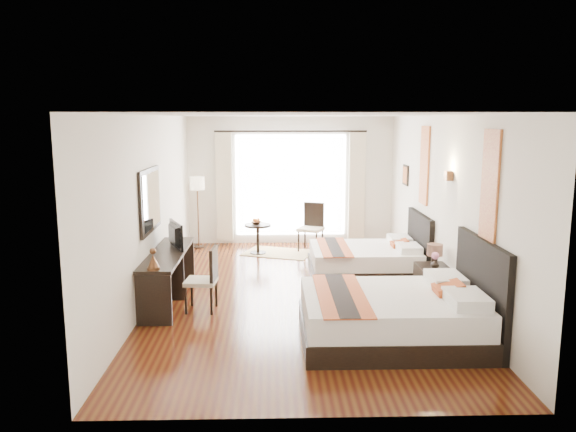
{
  "coord_description": "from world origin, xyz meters",
  "views": [
    {
      "loc": [
        -0.39,
        -8.56,
        2.74
      ],
      "look_at": [
        -0.15,
        0.17,
        1.23
      ],
      "focal_mm": 35.0,
      "sensor_mm": 36.0,
      "label": 1
    }
  ],
  "objects_px": {
    "vase": "(435,267)",
    "fruit_bowl": "(256,223)",
    "television": "(172,235)",
    "bed_far": "(369,259)",
    "bed_near": "(398,314)",
    "nightstand": "(433,284)",
    "window_chair": "(311,236)",
    "table_lamp": "(435,252)",
    "console_desk": "(168,276)",
    "floor_lamp": "(197,188)",
    "side_table": "(258,239)",
    "desk_chair": "(203,291)"
  },
  "relations": [
    {
      "from": "floor_lamp",
      "to": "fruit_bowl",
      "type": "bearing_deg",
      "value": -24.22
    },
    {
      "from": "bed_far",
      "to": "nightstand",
      "type": "xyz_separation_m",
      "value": [
        0.71,
        -1.48,
        -0.01
      ]
    },
    {
      "from": "television",
      "to": "fruit_bowl",
      "type": "relative_size",
      "value": 3.36
    },
    {
      "from": "table_lamp",
      "to": "fruit_bowl",
      "type": "relative_size",
      "value": 1.77
    },
    {
      "from": "bed_near",
      "to": "television",
      "type": "bearing_deg",
      "value": 148.49
    },
    {
      "from": "bed_far",
      "to": "desk_chair",
      "type": "height_order",
      "value": "bed_far"
    },
    {
      "from": "desk_chair",
      "to": "nightstand",
      "type": "bearing_deg",
      "value": -169.67
    },
    {
      "from": "television",
      "to": "fruit_bowl",
      "type": "bearing_deg",
      "value": -47.93
    },
    {
      "from": "side_table",
      "to": "fruit_bowl",
      "type": "distance_m",
      "value": 0.34
    },
    {
      "from": "nightstand",
      "to": "console_desk",
      "type": "distance_m",
      "value": 4.02
    },
    {
      "from": "nightstand",
      "to": "table_lamp",
      "type": "bearing_deg",
      "value": 68.23
    },
    {
      "from": "bed_near",
      "to": "side_table",
      "type": "xyz_separation_m",
      "value": [
        -1.87,
        4.62,
        -0.02
      ]
    },
    {
      "from": "bed_far",
      "to": "console_desk",
      "type": "xyz_separation_m",
      "value": [
        -3.31,
        -1.32,
        0.09
      ]
    },
    {
      "from": "television",
      "to": "side_table",
      "type": "bearing_deg",
      "value": -48.61
    },
    {
      "from": "side_table",
      "to": "table_lamp",
      "type": "bearing_deg",
      "value": -47.86
    },
    {
      "from": "bed_near",
      "to": "floor_lamp",
      "type": "xyz_separation_m",
      "value": [
        -3.17,
        5.21,
        0.96
      ]
    },
    {
      "from": "bed_near",
      "to": "desk_chair",
      "type": "relative_size",
      "value": 2.44
    },
    {
      "from": "nightstand",
      "to": "vase",
      "type": "bearing_deg",
      "value": -98.82
    },
    {
      "from": "floor_lamp",
      "to": "vase",
      "type": "bearing_deg",
      "value": -43.93
    },
    {
      "from": "console_desk",
      "to": "television",
      "type": "height_order",
      "value": "television"
    },
    {
      "from": "console_desk",
      "to": "desk_chair",
      "type": "xyz_separation_m",
      "value": [
        0.58,
        -0.47,
        -0.09
      ]
    },
    {
      "from": "nightstand",
      "to": "window_chair",
      "type": "relative_size",
      "value": 0.58
    },
    {
      "from": "nightstand",
      "to": "floor_lamp",
      "type": "distance_m",
      "value": 5.58
    },
    {
      "from": "floor_lamp",
      "to": "window_chair",
      "type": "height_order",
      "value": "floor_lamp"
    },
    {
      "from": "television",
      "to": "floor_lamp",
      "type": "bearing_deg",
      "value": -23.02
    },
    {
      "from": "bed_near",
      "to": "bed_far",
      "type": "xyz_separation_m",
      "value": [
        0.15,
        2.96,
        -0.04
      ]
    },
    {
      "from": "bed_far",
      "to": "side_table",
      "type": "height_order",
      "value": "bed_far"
    },
    {
      "from": "desk_chair",
      "to": "window_chair",
      "type": "xyz_separation_m",
      "value": [
        1.82,
        3.7,
        0.02
      ]
    },
    {
      "from": "console_desk",
      "to": "side_table",
      "type": "distance_m",
      "value": 3.25
    },
    {
      "from": "vase",
      "to": "fruit_bowl",
      "type": "xyz_separation_m",
      "value": [
        -2.74,
        3.29,
        0.08
      ]
    },
    {
      "from": "vase",
      "to": "console_desk",
      "type": "bearing_deg",
      "value": 175.8
    },
    {
      "from": "desk_chair",
      "to": "fruit_bowl",
      "type": "relative_size",
      "value": 4.41
    },
    {
      "from": "nightstand",
      "to": "desk_chair",
      "type": "xyz_separation_m",
      "value": [
        -3.44,
        -0.31,
        0.01
      ]
    },
    {
      "from": "bed_near",
      "to": "television",
      "type": "distance_m",
      "value": 3.74
    },
    {
      "from": "bed_far",
      "to": "console_desk",
      "type": "relative_size",
      "value": 0.9
    },
    {
      "from": "vase",
      "to": "console_desk",
      "type": "relative_size",
      "value": 0.06
    },
    {
      "from": "desk_chair",
      "to": "side_table",
      "type": "xyz_separation_m",
      "value": [
        0.71,
        3.45,
        0.02
      ]
    },
    {
      "from": "desk_chair",
      "to": "bed_near",
      "type": "bearing_deg",
      "value": 160.84
    },
    {
      "from": "nightstand",
      "to": "console_desk",
      "type": "height_order",
      "value": "console_desk"
    },
    {
      "from": "vase",
      "to": "window_chair",
      "type": "xyz_separation_m",
      "value": [
        -1.6,
        3.52,
        -0.26
      ]
    },
    {
      "from": "fruit_bowl",
      "to": "television",
      "type": "bearing_deg",
      "value": -114.48
    },
    {
      "from": "desk_chair",
      "to": "window_chair",
      "type": "distance_m",
      "value": 4.12
    },
    {
      "from": "vase",
      "to": "fruit_bowl",
      "type": "distance_m",
      "value": 4.29
    },
    {
      "from": "television",
      "to": "bed_far",
      "type": "bearing_deg",
      "value": -96.0
    },
    {
      "from": "table_lamp",
      "to": "television",
      "type": "relative_size",
      "value": 0.53
    },
    {
      "from": "television",
      "to": "floor_lamp",
      "type": "relative_size",
      "value": 0.46
    },
    {
      "from": "bed_near",
      "to": "fruit_bowl",
      "type": "bearing_deg",
      "value": 112.32
    },
    {
      "from": "table_lamp",
      "to": "floor_lamp",
      "type": "height_order",
      "value": "floor_lamp"
    },
    {
      "from": "side_table",
      "to": "fruit_bowl",
      "type": "height_order",
      "value": "fruit_bowl"
    },
    {
      "from": "table_lamp",
      "to": "console_desk",
      "type": "xyz_separation_m",
      "value": [
        -4.05,
        0.08,
        -0.38
      ]
    }
  ]
}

